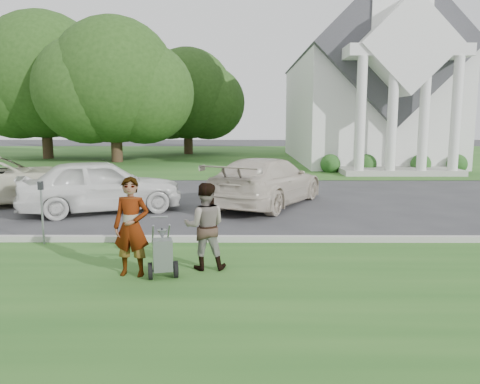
{
  "coord_description": "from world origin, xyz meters",
  "views": [
    {
      "loc": [
        0.62,
        -10.12,
        2.83
      ],
      "look_at": [
        0.57,
        0.0,
        1.28
      ],
      "focal_mm": 35.0,
      "sensor_mm": 36.0,
      "label": 1
    }
  ],
  "objects_px": {
    "parking_meter_near": "(42,205)",
    "car_c": "(267,181)",
    "tree_left": "(114,86)",
    "church": "(363,75)",
    "striping_cart": "(163,256)",
    "car_b": "(101,185)",
    "person_right": "(205,227)",
    "person_left": "(132,228)",
    "tree_back": "(187,98)",
    "tree_far": "(43,81)"
  },
  "relations": [
    {
      "from": "tree_far",
      "to": "person_right",
      "type": "relative_size",
      "value": 7.0
    },
    {
      "from": "tree_left",
      "to": "striping_cart",
      "type": "bearing_deg",
      "value": -73.29
    },
    {
      "from": "parking_meter_near",
      "to": "person_right",
      "type": "bearing_deg",
      "value": -24.8
    },
    {
      "from": "tree_left",
      "to": "tree_back",
      "type": "xyz_separation_m",
      "value": [
        4.0,
        8.0,
        -0.38
      ]
    },
    {
      "from": "striping_cart",
      "to": "car_b",
      "type": "distance_m",
      "value": 6.89
    },
    {
      "from": "person_right",
      "to": "person_left",
      "type": "bearing_deg",
      "value": 14.42
    },
    {
      "from": "person_right",
      "to": "parking_meter_near",
      "type": "xyz_separation_m",
      "value": [
        -3.86,
        1.78,
        0.11
      ]
    },
    {
      "from": "tree_far",
      "to": "tree_back",
      "type": "height_order",
      "value": "tree_far"
    },
    {
      "from": "car_c",
      "to": "church",
      "type": "bearing_deg",
      "value": -85.93
    },
    {
      "from": "tree_left",
      "to": "tree_far",
      "type": "relative_size",
      "value": 0.91
    },
    {
      "from": "tree_left",
      "to": "car_c",
      "type": "height_order",
      "value": "tree_left"
    },
    {
      "from": "striping_cart",
      "to": "car_b",
      "type": "relative_size",
      "value": 0.23
    },
    {
      "from": "tree_left",
      "to": "person_left",
      "type": "bearing_deg",
      "value": -74.48
    },
    {
      "from": "tree_far",
      "to": "person_right",
      "type": "distance_m",
      "value": 30.28
    },
    {
      "from": "striping_cart",
      "to": "parking_meter_near",
      "type": "xyz_separation_m",
      "value": [
        -3.14,
        2.32,
        0.52
      ]
    },
    {
      "from": "tree_far",
      "to": "parking_meter_near",
      "type": "bearing_deg",
      "value": -67.81
    },
    {
      "from": "tree_back",
      "to": "parking_meter_near",
      "type": "height_order",
      "value": "tree_back"
    },
    {
      "from": "parking_meter_near",
      "to": "car_c",
      "type": "height_order",
      "value": "car_c"
    },
    {
      "from": "tree_far",
      "to": "car_c",
      "type": "height_order",
      "value": "tree_far"
    },
    {
      "from": "church",
      "to": "car_b",
      "type": "distance_m",
      "value": 23.36
    },
    {
      "from": "striping_cart",
      "to": "tree_left",
      "type": "bearing_deg",
      "value": 93.37
    },
    {
      "from": "church",
      "to": "tree_left",
      "type": "height_order",
      "value": "church"
    },
    {
      "from": "person_right",
      "to": "parking_meter_near",
      "type": "distance_m",
      "value": 4.26
    },
    {
      "from": "car_b",
      "to": "striping_cart",
      "type": "bearing_deg",
      "value": -175.41
    },
    {
      "from": "parking_meter_near",
      "to": "tree_far",
      "type": "bearing_deg",
      "value": 112.19
    },
    {
      "from": "tree_left",
      "to": "church",
      "type": "bearing_deg",
      "value": 3.79
    },
    {
      "from": "striping_cart",
      "to": "person_right",
      "type": "distance_m",
      "value": 0.99
    },
    {
      "from": "tree_back",
      "to": "car_c",
      "type": "bearing_deg",
      "value": -77.46
    },
    {
      "from": "striping_cart",
      "to": "person_left",
      "type": "height_order",
      "value": "person_left"
    },
    {
      "from": "tree_left",
      "to": "car_c",
      "type": "relative_size",
      "value": 1.92
    },
    {
      "from": "car_b",
      "to": "tree_back",
      "type": "bearing_deg",
      "value": -20.24
    },
    {
      "from": "tree_left",
      "to": "parking_meter_near",
      "type": "bearing_deg",
      "value": -79.39
    },
    {
      "from": "person_right",
      "to": "car_c",
      "type": "distance_m",
      "value": 7.07
    },
    {
      "from": "car_c",
      "to": "car_b",
      "type": "bearing_deg",
      "value": 40.37
    },
    {
      "from": "parking_meter_near",
      "to": "tree_back",
      "type": "bearing_deg",
      "value": 90.11
    },
    {
      "from": "church",
      "to": "tree_back",
      "type": "relative_size",
      "value": 2.51
    },
    {
      "from": "person_right",
      "to": "tree_back",
      "type": "bearing_deg",
      "value": -85.57
    },
    {
      "from": "church",
      "to": "person_right",
      "type": "relative_size",
      "value": 14.5
    },
    {
      "from": "striping_cart",
      "to": "car_b",
      "type": "bearing_deg",
      "value": 102.05
    },
    {
      "from": "tree_back",
      "to": "car_b",
      "type": "distance_m",
      "value": 26.06
    },
    {
      "from": "person_left",
      "to": "parking_meter_near",
      "type": "relative_size",
      "value": 1.22
    },
    {
      "from": "tree_far",
      "to": "tree_back",
      "type": "relative_size",
      "value": 1.21
    },
    {
      "from": "striping_cart",
      "to": "car_b",
      "type": "height_order",
      "value": "car_b"
    },
    {
      "from": "tree_back",
      "to": "car_c",
      "type": "relative_size",
      "value": 1.73
    },
    {
      "from": "church",
      "to": "car_c",
      "type": "bearing_deg",
      "value": -113.13
    },
    {
      "from": "tree_far",
      "to": "car_b",
      "type": "distance_m",
      "value": 23.66
    },
    {
      "from": "church",
      "to": "tree_back",
      "type": "xyz_separation_m",
      "value": [
        -13.01,
        6.87,
        -1.21
      ]
    },
    {
      "from": "tree_left",
      "to": "tree_back",
      "type": "bearing_deg",
      "value": 63.43
    },
    {
      "from": "car_b",
      "to": "tree_far",
      "type": "bearing_deg",
      "value": 5.48
    },
    {
      "from": "car_b",
      "to": "church",
      "type": "bearing_deg",
      "value": -54.83
    }
  ]
}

